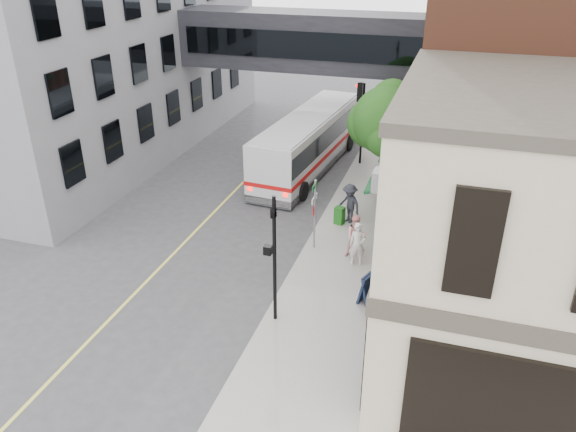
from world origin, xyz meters
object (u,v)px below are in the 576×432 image
Objects in this scene: bus at (309,140)px; pedestrian_c at (350,203)px; pedestrian_b at (356,236)px; sandwich_board at (366,289)px; pedestrian_a at (358,244)px; newspaper_box at (340,215)px.

bus is 6.23× the size of pedestrian_c.
pedestrian_b reaches higher than sandwich_board.
sandwich_board is at bearing -65.71° from bus.
pedestrian_a is at bearing -91.94° from pedestrian_b.
pedestrian_c is (-1.02, 3.41, 0.04)m from pedestrian_a.
bus reaches higher than pedestrian_b.
newspaper_box is (3.16, -6.31, -1.13)m from bus.
pedestrian_b is 0.99× the size of pedestrian_c.
bus reaches higher than pedestrian_c.
pedestrian_a is 1.61× the size of sandwich_board.
sandwich_board is (5.36, -11.87, -0.99)m from bus.
sandwich_board is at bearing -37.96° from pedestrian_c.
pedestrian_b is 1.65× the size of sandwich_board.
pedestrian_a reaches higher than sandwich_board.
bus reaches higher than newspaper_box.
pedestrian_a is (4.55, -9.44, -0.66)m from bus.
bus is 14.16× the size of newspaper_box.
pedestrian_c reaches higher than sandwich_board.
pedestrian_b reaches higher than pedestrian_a.
sandwich_board is (1.83, -5.85, -0.37)m from pedestrian_c.
newspaper_box is (-1.24, 2.59, -0.50)m from pedestrian_b.
bus is 10.50m from pedestrian_a.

